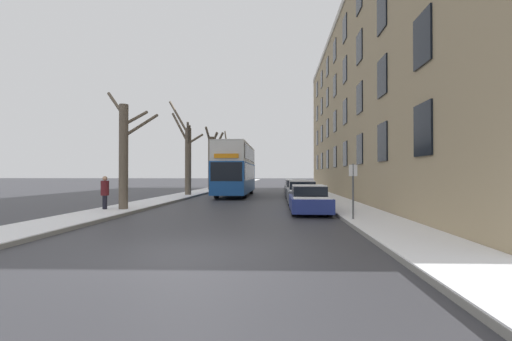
# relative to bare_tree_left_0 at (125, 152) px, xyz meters

# --- Properties ---
(ground_plane) EXTENTS (320.00, 320.00, 0.00)m
(ground_plane) POSITION_rel_bare_tree_left_0_xyz_m (5.50, -8.64, -2.95)
(ground_plane) COLOR #38383D
(sidewalk_left) EXTENTS (2.37, 130.00, 0.16)m
(sidewalk_left) POSITION_rel_bare_tree_left_0_xyz_m (-0.37, 44.36, -2.87)
(sidewalk_left) COLOR gray
(sidewalk_left) RESTS_ON ground
(sidewalk_right) EXTENTS (2.37, 130.00, 0.16)m
(sidewalk_right) POSITION_rel_bare_tree_left_0_xyz_m (11.37, 44.36, -2.87)
(sidewalk_right) COLOR gray
(sidewalk_right) RESTS_ON ground
(terrace_facade_right) EXTENTS (9.10, 40.93, 15.36)m
(terrace_facade_right) POSITION_rel_bare_tree_left_0_xyz_m (17.05, 11.13, 4.73)
(terrace_facade_right) COLOR tan
(terrace_facade_right) RESTS_ON ground
(bare_tree_left_0) EXTENTS (2.33, 2.49, 6.19)m
(bare_tree_left_0) POSITION_rel_bare_tree_left_0_xyz_m (0.00, 0.00, 0.00)
(bare_tree_left_0) COLOR brown
(bare_tree_left_0) RESTS_ON ground
(bare_tree_left_1) EXTENTS (2.90, 2.47, 8.18)m
(bare_tree_left_1) POSITION_rel_bare_tree_left_0_xyz_m (-0.04, 11.89, 0.50)
(bare_tree_left_1) COLOR brown
(bare_tree_left_1) RESTS_ON ground
(bare_tree_left_2) EXTENTS (1.89, 2.21, 7.21)m
(bare_tree_left_2) POSITION_rel_bare_tree_left_0_xyz_m (-0.04, 22.37, 0.56)
(bare_tree_left_2) COLOR brown
(bare_tree_left_2) RESTS_ON ground
(bare_tree_left_3) EXTENTS (1.83, 3.10, 8.18)m
(bare_tree_left_3) POSITION_rel_bare_tree_left_0_xyz_m (-0.01, 34.10, 0.60)
(bare_tree_left_3) COLOR brown
(bare_tree_left_3) RESTS_ON ground
(double_decker_bus) EXTENTS (2.56, 11.11, 4.40)m
(double_decker_bus) POSITION_rel_bare_tree_left_0_xyz_m (3.93, 13.12, -0.47)
(double_decker_bus) COLOR #194C99
(double_decker_bus) RESTS_ON ground
(parked_car_0) EXTENTS (1.80, 4.22, 1.35)m
(parked_car_0) POSITION_rel_bare_tree_left_0_xyz_m (9.11, 0.06, -2.32)
(parked_car_0) COLOR navy
(parked_car_0) RESTS_ON ground
(parked_car_1) EXTENTS (1.81, 4.29, 1.47)m
(parked_car_1) POSITION_rel_bare_tree_left_0_xyz_m (9.11, 5.14, -2.27)
(parked_car_1) COLOR slate
(parked_car_1) RESTS_ON ground
(parked_car_2) EXTENTS (1.85, 4.39, 1.44)m
(parked_car_2) POSITION_rel_bare_tree_left_0_xyz_m (9.11, 10.88, -2.29)
(parked_car_2) COLOR #474C56
(parked_car_2) RESTS_ON ground
(parked_car_3) EXTENTS (1.73, 4.20, 1.38)m
(parked_car_3) POSITION_rel_bare_tree_left_0_xyz_m (9.11, 16.69, -2.31)
(parked_car_3) COLOR #474C56
(parked_car_3) RESTS_ON ground
(pedestrian_left_sidewalk) EXTENTS (0.39, 0.39, 1.78)m
(pedestrian_left_sidewalk) POSITION_rel_bare_tree_left_0_xyz_m (-0.89, -0.23, -1.98)
(pedestrian_left_sidewalk) COLOR black
(pedestrian_left_sidewalk) RESTS_ON ground
(street_sign_post) EXTENTS (0.32, 0.07, 2.26)m
(street_sign_post) POSITION_rel_bare_tree_left_0_xyz_m (10.49, -3.25, -1.64)
(street_sign_post) COLOR #4C4F54
(street_sign_post) RESTS_ON ground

